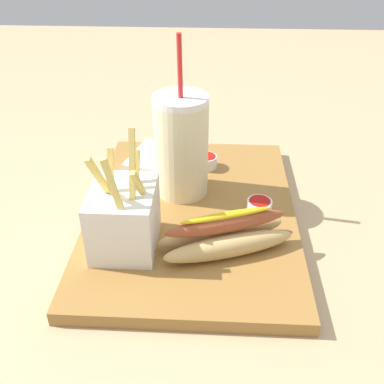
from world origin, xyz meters
The scene contains 8 objects.
ground_plane centered at (0.00, 0.00, -0.01)m, with size 2.40×2.40×0.02m, color tan.
food_tray centered at (0.00, 0.00, 0.01)m, with size 0.43×0.31×0.02m, color olive.
soda_cup centered at (-0.05, -0.02, 0.10)m, with size 0.08×0.08×0.25m.
fries_basket centered at (0.09, -0.08, 0.07)m, with size 0.10×0.08×0.17m.
hot_dog_1 centered at (0.09, 0.05, 0.04)m, with size 0.11×0.19×0.06m.
ketchup_cup_1 centered at (-0.13, 0.02, 0.03)m, with size 0.04×0.04×0.02m.
ketchup_cup_2 centered at (0.00, 0.10, 0.03)m, with size 0.04×0.04×0.02m.
napkin_stack centered at (-0.14, -0.06, 0.03)m, with size 0.10×0.11×0.01m, color white.
Camera 1 is at (0.56, 0.03, 0.42)m, focal length 42.35 mm.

